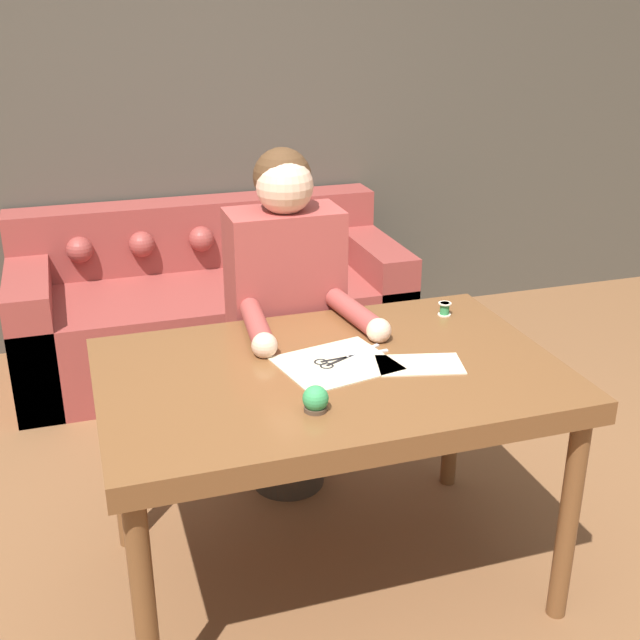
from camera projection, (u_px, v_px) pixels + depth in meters
name	position (u px, v px, depth m)	size (l,w,h in m)	color
ground_plane	(304.00, 594.00, 2.58)	(16.00, 16.00, 0.00)	brown
wall_back	(173.00, 95.00, 4.09)	(8.00, 0.06, 2.60)	#474238
dining_table	(330.00, 391.00, 2.40)	(1.36, 0.88, 0.76)	brown
couch	(210.00, 307.00, 4.11)	(1.91, 0.86, 0.79)	brown
person	(287.00, 329.00, 2.90)	(0.45, 0.61, 1.31)	#33281E
pattern_paper_main	(336.00, 364.00, 2.39)	(0.37, 0.33, 0.00)	beige
pattern_paper_offcut	(420.00, 365.00, 2.38)	(0.28, 0.20, 0.00)	beige
scissors	(339.00, 360.00, 2.41)	(0.25, 0.13, 0.01)	silver
thread_spool	(445.00, 309.00, 2.74)	(0.04, 0.04, 0.05)	#338C4C
pin_cushion	(316.00, 400.00, 2.11)	(0.07, 0.07, 0.07)	#4C3828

